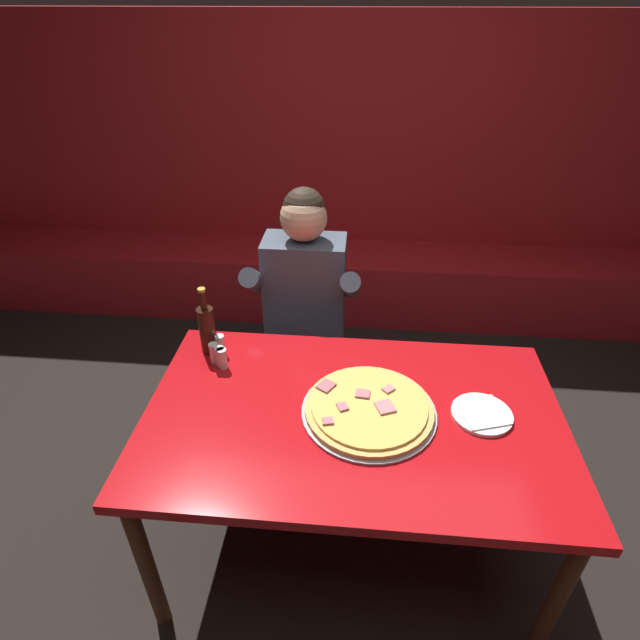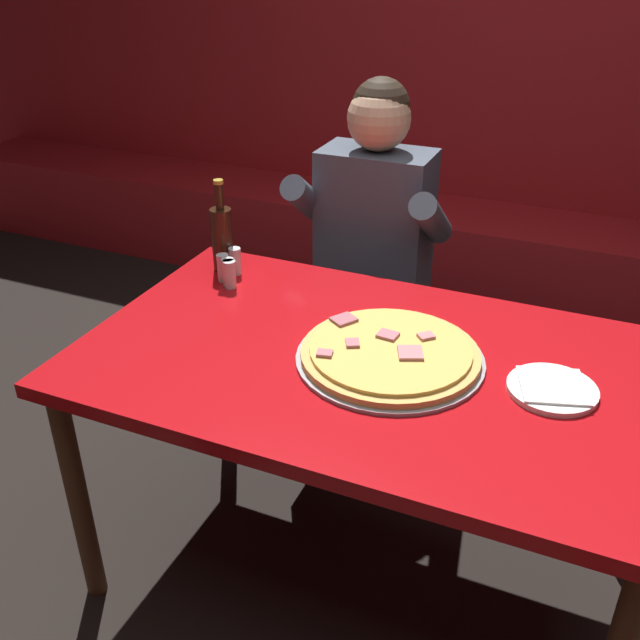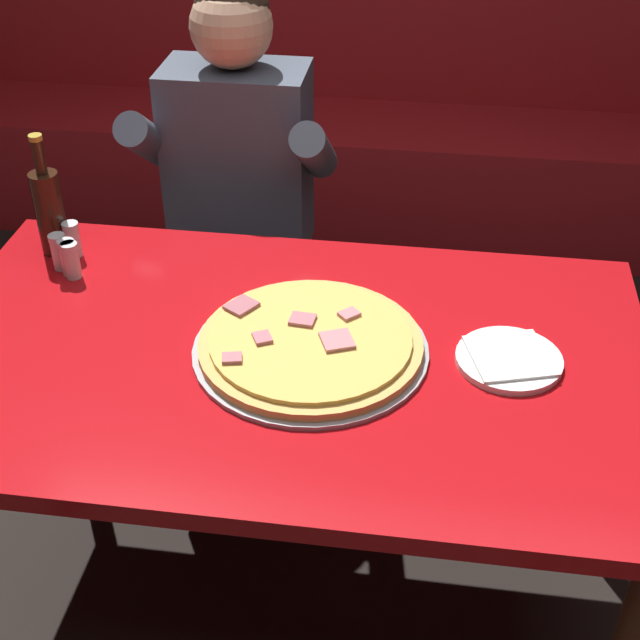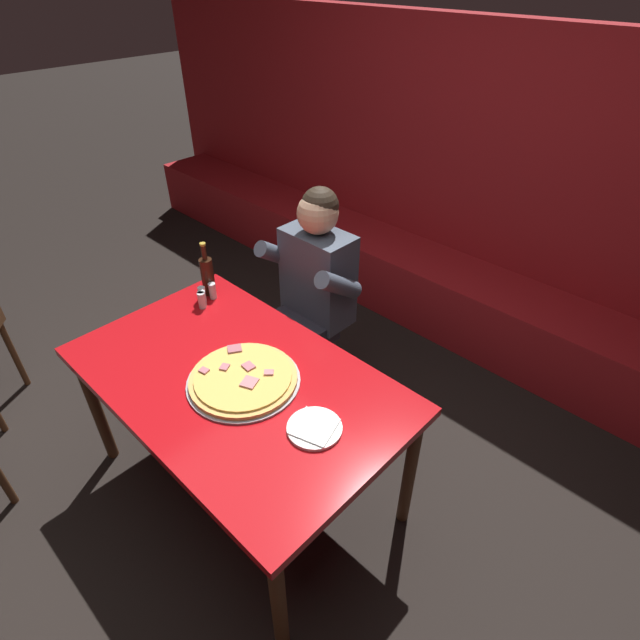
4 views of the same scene
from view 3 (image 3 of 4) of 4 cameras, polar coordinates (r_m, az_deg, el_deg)
ground_plane at (r=2.31m, az=-1.91°, el=-16.84°), size 24.00×24.00×0.00m
booth_bench at (r=3.63m, az=3.02°, el=9.16°), size 6.46×0.48×0.46m
main_dining_table at (r=1.83m, az=-2.32°, el=-3.83°), size 1.47×0.90×0.74m
pizza at (r=1.77m, az=-0.62°, el=-1.57°), size 0.47×0.47×0.05m
plate_white_paper at (r=1.79m, az=12.00°, el=-2.46°), size 0.21×0.21×0.02m
beer_bottle at (r=2.15m, az=-16.94°, el=6.80°), size 0.07×0.07×0.29m
shaker_black_pepper at (r=2.15m, az=-15.54°, el=4.89°), size 0.04×0.04×0.09m
shaker_red_pepper_flakes at (r=2.11m, az=-16.33°, el=4.12°), size 0.04×0.04×0.09m
shaker_parmesan at (r=2.08m, az=-15.79°, el=3.78°), size 0.04×0.04×0.09m
shaker_oregano at (r=2.07m, az=-15.60°, el=3.60°), size 0.04×0.04×0.09m
diner_seated_blue_shirt at (r=2.43m, az=-5.55°, el=7.66°), size 0.53×0.53×1.27m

